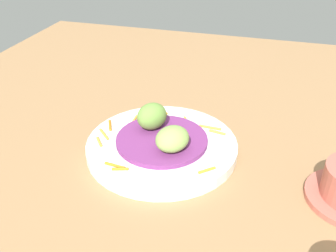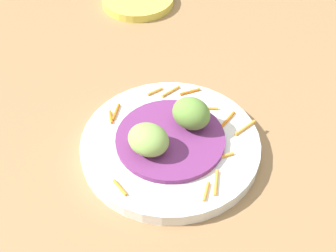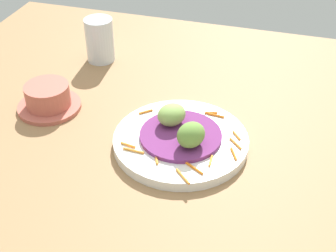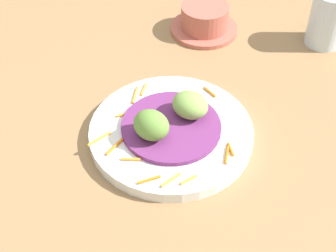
% 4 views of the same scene
% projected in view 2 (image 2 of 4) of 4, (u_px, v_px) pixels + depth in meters
% --- Properties ---
extents(table_surface, '(1.10, 1.10, 0.02)m').
position_uv_depth(table_surface, '(206.00, 175.00, 0.59)').
color(table_surface, '#936D47').
rests_on(table_surface, ground).
extents(main_plate, '(0.23, 0.23, 0.02)m').
position_uv_depth(main_plate, '(170.00, 145.00, 0.60)').
color(main_plate, white).
rests_on(main_plate, table_surface).
extents(cabbage_bed, '(0.14, 0.14, 0.01)m').
position_uv_depth(cabbage_bed, '(170.00, 139.00, 0.59)').
color(cabbage_bed, '#702D6B').
rests_on(cabbage_bed, main_plate).
extents(carrot_garnish, '(0.20, 0.20, 0.00)m').
position_uv_depth(carrot_garnish, '(185.00, 128.00, 0.60)').
color(carrot_garnish, orange).
rests_on(carrot_garnish, main_plate).
extents(guac_scoop_left, '(0.07, 0.06, 0.04)m').
position_uv_depth(guac_scoop_left, '(148.00, 140.00, 0.56)').
color(guac_scoop_left, '#84A851').
rests_on(guac_scoop_left, cabbage_bed).
extents(guac_scoop_center, '(0.06, 0.06, 0.04)m').
position_uv_depth(guac_scoop_center, '(191.00, 113.00, 0.59)').
color(guac_scoop_center, olive).
rests_on(guac_scoop_center, cabbage_bed).
extents(side_plate_small, '(0.13, 0.13, 0.01)m').
position_uv_depth(side_plate_small, '(138.00, 0.00, 0.85)').
color(side_plate_small, '#E0CC4C').
rests_on(side_plate_small, table_surface).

